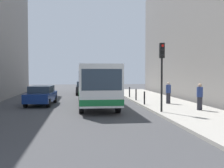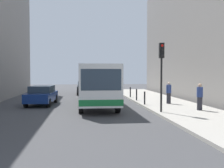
{
  "view_description": "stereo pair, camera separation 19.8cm",
  "coord_description": "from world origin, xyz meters",
  "px_view_note": "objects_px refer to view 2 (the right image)",
  "views": [
    {
      "loc": [
        -1.38,
        -17.72,
        2.51
      ],
      "look_at": [
        0.92,
        0.9,
        1.71
      ],
      "focal_mm": 43.86,
      "sensor_mm": 36.0,
      "label": 1
    },
    {
      "loc": [
        -1.18,
        -17.74,
        2.51
      ],
      "look_at": [
        0.92,
        0.9,
        1.71
      ],
      "focal_mm": 43.86,
      "sensor_mm": 36.0,
      "label": 2
    }
  ],
  "objects_px": {
    "pedestrian_near_signal": "(200,97)",
    "car_behind_bus": "(85,87)",
    "bollard_mid": "(137,95)",
    "bus": "(96,83)",
    "car_beside_bus": "(42,95)",
    "pedestrian_mid_sidewalk": "(169,93)",
    "traffic_light": "(162,64)",
    "bollard_far": "(130,92)",
    "bollard_near": "(145,98)"
  },
  "relations": [
    {
      "from": "pedestrian_near_signal",
      "to": "car_behind_bus",
      "type": "bearing_deg",
      "value": -25.9
    },
    {
      "from": "car_behind_bus",
      "to": "bollard_mid",
      "type": "height_order",
      "value": "car_behind_bus"
    },
    {
      "from": "bus",
      "to": "bollard_mid",
      "type": "distance_m",
      "value": 4.14
    },
    {
      "from": "car_beside_bus",
      "to": "pedestrian_near_signal",
      "type": "height_order",
      "value": "pedestrian_near_signal"
    },
    {
      "from": "car_beside_bus",
      "to": "pedestrian_mid_sidewalk",
      "type": "xyz_separation_m",
      "value": [
        9.59,
        -1.52,
        0.18
      ]
    },
    {
      "from": "traffic_light",
      "to": "pedestrian_mid_sidewalk",
      "type": "distance_m",
      "value": 5.0
    },
    {
      "from": "bollard_far",
      "to": "car_behind_bus",
      "type": "bearing_deg",
      "value": 125.75
    },
    {
      "from": "bollard_mid",
      "to": "pedestrian_mid_sidewalk",
      "type": "relative_size",
      "value": 0.58
    },
    {
      "from": "bollard_far",
      "to": "pedestrian_near_signal",
      "type": "bearing_deg",
      "value": -73.75
    },
    {
      "from": "car_behind_bus",
      "to": "pedestrian_mid_sidewalk",
      "type": "bearing_deg",
      "value": 118.26
    },
    {
      "from": "traffic_light",
      "to": "pedestrian_near_signal",
      "type": "height_order",
      "value": "traffic_light"
    },
    {
      "from": "bollard_near",
      "to": "bollard_far",
      "type": "relative_size",
      "value": 1.0
    },
    {
      "from": "bus",
      "to": "car_behind_bus",
      "type": "relative_size",
      "value": 2.5
    },
    {
      "from": "traffic_light",
      "to": "bollard_mid",
      "type": "relative_size",
      "value": 4.32
    },
    {
      "from": "bollard_near",
      "to": "bollard_far",
      "type": "bearing_deg",
      "value": 90.0
    },
    {
      "from": "traffic_light",
      "to": "bollard_near",
      "type": "height_order",
      "value": "traffic_light"
    },
    {
      "from": "car_beside_bus",
      "to": "bollard_near",
      "type": "relative_size",
      "value": 4.75
    },
    {
      "from": "car_beside_bus",
      "to": "bollard_mid",
      "type": "relative_size",
      "value": 4.75
    },
    {
      "from": "car_beside_bus",
      "to": "bollard_mid",
      "type": "xyz_separation_m",
      "value": [
        7.66,
        1.13,
        -0.16
      ]
    },
    {
      "from": "bus",
      "to": "bollard_far",
      "type": "xyz_separation_m",
      "value": [
        3.54,
        4.81,
        -1.1
      ]
    },
    {
      "from": "bus",
      "to": "traffic_light",
      "type": "bearing_deg",
      "value": 126.16
    },
    {
      "from": "bollard_mid",
      "to": "bollard_near",
      "type": "bearing_deg",
      "value": -90.0
    },
    {
      "from": "car_beside_bus",
      "to": "traffic_light",
      "type": "distance_m",
      "value": 9.88
    },
    {
      "from": "car_behind_bus",
      "to": "bollard_far",
      "type": "xyz_separation_m",
      "value": [
        4.2,
        -5.83,
        -0.16
      ]
    },
    {
      "from": "car_behind_bus",
      "to": "pedestrian_near_signal",
      "type": "relative_size",
      "value": 2.64
    },
    {
      "from": "car_behind_bus",
      "to": "pedestrian_near_signal",
      "type": "bearing_deg",
      "value": 114.61
    },
    {
      "from": "car_beside_bus",
      "to": "car_behind_bus",
      "type": "height_order",
      "value": "same"
    },
    {
      "from": "traffic_light",
      "to": "bollard_mid",
      "type": "height_order",
      "value": "traffic_light"
    },
    {
      "from": "pedestrian_mid_sidewalk",
      "to": "car_behind_bus",
      "type": "bearing_deg",
      "value": -159.5
    },
    {
      "from": "car_behind_bus",
      "to": "bollard_near",
      "type": "distance_m",
      "value": 12.47
    },
    {
      "from": "car_beside_bus",
      "to": "pedestrian_mid_sidewalk",
      "type": "height_order",
      "value": "pedestrian_mid_sidewalk"
    },
    {
      "from": "bollard_far",
      "to": "pedestrian_near_signal",
      "type": "distance_m",
      "value": 9.69
    },
    {
      "from": "bollard_mid",
      "to": "bollard_far",
      "type": "distance_m",
      "value": 2.95
    },
    {
      "from": "bollard_far",
      "to": "bus",
      "type": "bearing_deg",
      "value": -126.35
    },
    {
      "from": "bollard_mid",
      "to": "bollard_far",
      "type": "xyz_separation_m",
      "value": [
        0.0,
        2.95,
        0.0
      ]
    },
    {
      "from": "car_behind_bus",
      "to": "bollard_mid",
      "type": "relative_size",
      "value": 4.63
    },
    {
      "from": "traffic_light",
      "to": "bollard_near",
      "type": "distance_m",
      "value": 4.54
    },
    {
      "from": "bus",
      "to": "traffic_light",
      "type": "xyz_separation_m",
      "value": [
        3.64,
        -4.96,
        1.28
      ]
    },
    {
      "from": "traffic_light",
      "to": "bollard_far",
      "type": "distance_m",
      "value": 10.06
    },
    {
      "from": "bollard_near",
      "to": "bollard_mid",
      "type": "distance_m",
      "value": 2.95
    },
    {
      "from": "car_beside_bus",
      "to": "car_behind_bus",
      "type": "relative_size",
      "value": 1.02
    },
    {
      "from": "bollard_mid",
      "to": "pedestrian_near_signal",
      "type": "relative_size",
      "value": 0.57
    },
    {
      "from": "traffic_light",
      "to": "pedestrian_near_signal",
      "type": "relative_size",
      "value": 2.46
    },
    {
      "from": "car_behind_bus",
      "to": "traffic_light",
      "type": "relative_size",
      "value": 1.07
    },
    {
      "from": "car_beside_bus",
      "to": "pedestrian_mid_sidewalk",
      "type": "bearing_deg",
      "value": 174.89
    },
    {
      "from": "bus",
      "to": "pedestrian_near_signal",
      "type": "bearing_deg",
      "value": 144.25
    },
    {
      "from": "pedestrian_near_signal",
      "to": "pedestrian_mid_sidewalk",
      "type": "relative_size",
      "value": 1.02
    },
    {
      "from": "traffic_light",
      "to": "bollard_near",
      "type": "xyz_separation_m",
      "value": [
        -0.1,
        3.86,
        -2.38
      ]
    },
    {
      "from": "pedestrian_near_signal",
      "to": "pedestrian_mid_sidewalk",
      "type": "distance_m",
      "value": 3.78
    },
    {
      "from": "traffic_light",
      "to": "pedestrian_mid_sidewalk",
      "type": "bearing_deg",
      "value": 66.37
    }
  ]
}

